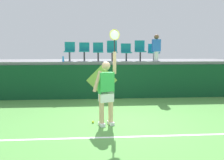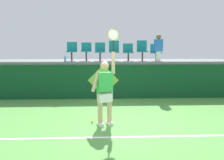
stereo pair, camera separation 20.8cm
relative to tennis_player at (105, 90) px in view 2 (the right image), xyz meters
name	(u,v)px [view 2 (the right image)]	position (x,y,z in m)	size (l,w,h in m)	color
ground_plane	(123,125)	(0.48, 0.02, -0.95)	(40.00, 40.00, 0.00)	#519342
court_back_wall	(116,82)	(0.48, 3.38, -0.25)	(11.93, 0.20, 1.40)	#0F4223
spectator_platform	(114,61)	(0.48, 4.93, 0.51)	(11.93, 3.20, 0.12)	slate
court_baseline_stripe	(126,137)	(0.48, -0.86, -0.95)	(10.73, 0.08, 0.01)	white
tennis_player	(105,90)	(0.00, 0.00, 0.00)	(0.72, 0.37, 2.51)	white
tennis_ball	(92,122)	(-0.36, 0.19, -0.92)	(0.07, 0.07, 0.07)	#D1E533
water_bottle	(65,59)	(-1.58, 3.44, 0.68)	(0.08, 0.08, 0.22)	#338CE5
stadium_chair_0	(72,50)	(-1.39, 4.05, 1.04)	(0.44, 0.42, 0.83)	#38383D
stadium_chair_1	(86,50)	(-0.76, 4.05, 1.04)	(0.44, 0.42, 0.81)	#38383D
stadium_chair_2	(100,51)	(-0.16, 4.05, 1.03)	(0.44, 0.42, 0.81)	#38383D
stadium_chair_3	(114,50)	(0.45, 4.06, 1.05)	(0.44, 0.42, 0.89)	#38383D
stadium_chair_4	(128,51)	(1.07, 4.05, 1.00)	(0.44, 0.42, 0.77)	#38383D
stadium_chair_5	(142,50)	(1.69, 4.06, 1.07)	(0.44, 0.42, 0.90)	#38383D
stadium_chair_6	(156,51)	(2.29, 4.05, 0.99)	(0.44, 0.42, 0.75)	#38383D
spectator_0	(158,47)	(2.29, 3.63, 1.16)	(0.34, 0.20, 1.13)	white
wall_signage_mount	(103,99)	(-0.03, 3.27, -0.95)	(1.27, 0.01, 1.41)	#0F4223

